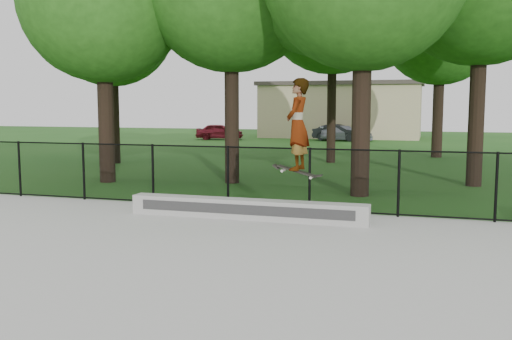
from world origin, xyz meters
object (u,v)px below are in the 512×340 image
at_px(grind_ledge, 246,209).
at_px(car_a, 220,132).
at_px(car_b, 338,133).
at_px(car_c, 347,133).
at_px(skater_airborne, 298,126).

xyz_separation_m(grind_ledge, car_a, (-10.86, 27.47, 0.31)).
xyz_separation_m(car_b, car_c, (0.60, -0.03, -0.04)).
distance_m(car_b, skater_airborne, 29.15).
distance_m(car_c, skater_airborne, 29.06).
bearing_deg(skater_airborne, car_c, 95.84).
bearing_deg(car_b, skater_airborne, -162.46).
distance_m(grind_ledge, car_c, 28.66).
height_order(car_b, car_c, car_b).
height_order(car_b, skater_airborne, skater_airborne).
relative_size(car_a, car_c, 1.00).
height_order(car_a, car_b, car_a).
distance_m(grind_ledge, car_a, 29.54).
bearing_deg(grind_ledge, car_b, 94.72).
bearing_deg(car_c, car_b, 78.95).
relative_size(grind_ledge, car_c, 1.56).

